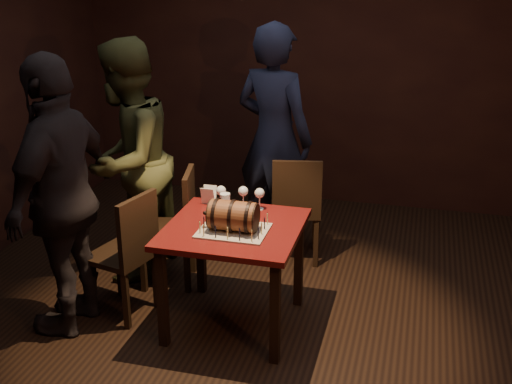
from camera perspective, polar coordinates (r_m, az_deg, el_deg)
room_shell at (r=4.17m, az=0.30°, el=5.53°), size 5.04×5.04×2.80m
pub_table at (r=4.37m, az=-1.98°, el=-4.38°), size 0.90×0.90×0.75m
cake_board at (r=4.24m, az=-2.02°, el=-3.46°), size 0.45×0.35×0.01m
barrel_cake at (r=4.20m, az=-2.05°, el=-2.13°), size 0.37×0.22×0.22m
birthday_candles at (r=4.22m, az=-2.02°, el=-2.87°), size 0.40×0.30×0.09m
wine_glass_left at (r=4.61m, az=-3.13°, el=0.03°), size 0.07×0.07×0.16m
wine_glass_mid at (r=4.60m, az=-1.15°, el=-0.01°), size 0.07×0.07×0.16m
wine_glass_right at (r=4.56m, az=0.32°, el=-0.19°), size 0.07×0.07×0.16m
pint_of_ale at (r=4.50m, az=-2.76°, el=-1.08°), size 0.07×0.07×0.15m
menu_card at (r=4.69m, az=-4.22°, el=-0.32°), size 0.10×0.05×0.13m
chair_back at (r=5.32m, az=3.63°, el=-1.10°), size 0.47×0.47×0.93m
chair_left_rear at (r=5.02m, az=-7.02°, el=-2.59°), size 0.48×0.48×0.93m
chair_left_front at (r=4.62m, az=-11.26°, el=-4.98°), size 0.48×0.48×0.93m
person_back at (r=5.53m, az=1.61°, el=4.79°), size 0.83×0.68×1.97m
person_left_rear at (r=5.11m, az=-11.37°, el=2.67°), size 0.76×0.95×1.90m
person_left_front at (r=4.44m, az=-16.80°, el=-0.41°), size 0.50×1.14×1.92m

